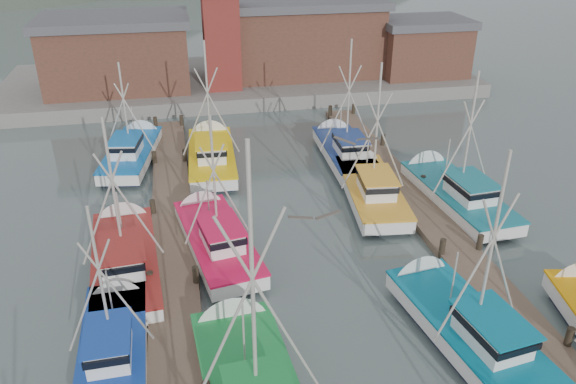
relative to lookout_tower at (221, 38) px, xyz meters
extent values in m
plane|color=#51615E|center=(2.00, -33.00, -5.55)|extent=(260.00, 260.00, 0.00)
cube|color=brown|center=(-5.00, -29.00, -5.35)|extent=(2.20, 46.00, 0.40)
cylinder|color=black|center=(-6.00, -28.00, -5.10)|extent=(0.30, 0.30, 1.50)
cylinder|color=black|center=(-6.00, -21.00, -5.10)|extent=(0.30, 0.30, 1.50)
cylinder|color=black|center=(-6.00, -14.00, -5.10)|extent=(0.30, 0.30, 1.50)
cylinder|color=black|center=(-6.00, -7.00, -5.10)|extent=(0.30, 0.30, 1.50)
cylinder|color=black|center=(-4.00, -28.00, -5.10)|extent=(0.30, 0.30, 1.50)
cylinder|color=black|center=(-4.00, -21.00, -5.10)|extent=(0.30, 0.30, 1.50)
cylinder|color=black|center=(-4.00, -14.00, -5.10)|extent=(0.30, 0.30, 1.50)
cylinder|color=black|center=(-4.00, -7.00, -5.10)|extent=(0.30, 0.30, 1.50)
cube|color=brown|center=(9.00, -29.00, -5.35)|extent=(2.20, 46.00, 0.40)
cylinder|color=black|center=(8.00, -35.00, -5.10)|extent=(0.30, 0.30, 1.50)
cylinder|color=black|center=(8.00, -28.00, -5.10)|extent=(0.30, 0.30, 1.50)
cylinder|color=black|center=(8.00, -21.00, -5.10)|extent=(0.30, 0.30, 1.50)
cylinder|color=black|center=(8.00, -14.00, -5.10)|extent=(0.30, 0.30, 1.50)
cylinder|color=black|center=(8.00, -7.00, -5.10)|extent=(0.30, 0.30, 1.50)
cylinder|color=black|center=(10.00, -35.00, -5.10)|extent=(0.30, 0.30, 1.50)
cylinder|color=black|center=(10.00, -28.00, -5.10)|extent=(0.30, 0.30, 1.50)
cylinder|color=black|center=(10.00, -21.00, -5.10)|extent=(0.30, 0.30, 1.50)
cylinder|color=black|center=(10.00, -14.00, -5.10)|extent=(0.30, 0.30, 1.50)
cylinder|color=black|center=(10.00, -7.00, -5.10)|extent=(0.30, 0.30, 1.50)
cube|color=gray|center=(2.00, 4.00, -4.95)|extent=(44.00, 16.00, 1.20)
cube|color=brown|center=(-9.00, 2.00, -1.60)|extent=(12.00, 8.00, 5.50)
cube|color=#525156|center=(-9.00, 2.00, 1.50)|extent=(12.72, 8.48, 0.70)
cube|color=brown|center=(8.00, 4.00, -1.25)|extent=(14.00, 9.00, 6.20)
cube|color=#525156|center=(8.00, 4.00, 2.20)|extent=(14.84, 9.54, 0.70)
cube|color=brown|center=(19.00, 1.00, -2.10)|extent=(8.00, 6.00, 4.50)
cube|color=#525156|center=(19.00, 1.00, 0.50)|extent=(8.48, 6.36, 0.70)
cube|color=maroon|center=(0.00, 0.00, -0.35)|extent=(3.00, 3.00, 8.00)
cone|color=white|center=(-2.77, -31.10, -5.00)|extent=(3.04, 1.32, 2.97)
cylinder|color=beige|center=(-2.41, -36.03, 0.18)|extent=(0.14, 0.14, 9.26)
cylinder|color=beige|center=(-3.01, -36.07, -0.91)|extent=(3.29, 0.34, 7.23)
cylinder|color=beige|center=(-1.80, -35.99, -0.91)|extent=(3.29, 0.34, 7.23)
cylinder|color=beige|center=(-2.55, -34.13, -3.25)|extent=(0.08, 0.08, 2.65)
cube|color=#101735|center=(6.43, -33.99, -5.50)|extent=(3.55, 7.95, 0.70)
cube|color=white|center=(6.43, -33.99, -4.85)|extent=(4.04, 9.03, 0.80)
cube|color=#046C89|center=(6.43, -33.99, -4.47)|extent=(4.14, 9.13, 0.10)
cone|color=white|center=(5.82, -29.67, -5.00)|extent=(2.85, 1.47, 2.73)
cube|color=white|center=(6.58, -35.02, -3.90)|extent=(2.11, 2.84, 1.10)
cube|color=black|center=(6.58, -35.02, -3.67)|extent=(2.26, 3.11, 0.28)
cube|color=#046C89|center=(6.58, -35.02, -3.31)|extent=(2.40, 3.30, 0.07)
cylinder|color=beige|center=(6.46, -34.16, -0.72)|extent=(0.14, 0.14, 7.46)
cylinder|color=beige|center=(5.91, -34.24, -1.60)|extent=(2.65, 0.47, 5.83)
cylinder|color=beige|center=(7.01, -34.08, -1.60)|extent=(2.65, 0.47, 5.83)
cylinder|color=beige|center=(6.21, -32.43, -3.25)|extent=(0.08, 0.08, 2.43)
cube|color=#101735|center=(-7.30, -32.12, -5.50)|extent=(2.23, 6.43, 0.70)
cube|color=white|center=(-7.30, -32.12, -4.85)|extent=(2.54, 7.31, 0.80)
cube|color=#133C9F|center=(-7.30, -32.12, -4.47)|extent=(2.61, 7.38, 0.10)
cone|color=white|center=(-7.39, -28.50, -5.00)|extent=(2.29, 1.16, 2.26)
cube|color=white|center=(-7.28, -32.99, -3.90)|extent=(1.51, 2.21, 1.10)
cube|color=black|center=(-7.28, -32.99, -3.67)|extent=(1.61, 2.43, 0.28)
cube|color=#133C9F|center=(-7.28, -32.99, -3.31)|extent=(1.71, 2.58, 0.07)
cylinder|color=beige|center=(-7.30, -32.27, -1.54)|extent=(0.11, 0.11, 5.83)
cylinder|color=beige|center=(-7.79, -32.28, -2.22)|extent=(2.09, 0.13, 4.56)
cylinder|color=beige|center=(-6.80, -32.26, -2.22)|extent=(2.09, 0.13, 4.56)
cylinder|color=beige|center=(-7.33, -30.82, -3.25)|extent=(0.06, 0.06, 2.17)
cone|color=white|center=(12.81, -31.47, -5.00)|extent=(2.91, 1.60, 2.75)
cube|color=#101735|center=(-2.79, -25.26, -5.50)|extent=(3.56, 7.57, 0.70)
cube|color=white|center=(-2.79, -25.26, -4.85)|extent=(4.04, 8.60, 0.80)
cube|color=#E50F44|center=(-2.79, -25.26, -4.47)|extent=(4.14, 8.69, 0.10)
cone|color=white|center=(-3.48, -21.18, -5.00)|extent=(2.73, 1.52, 2.58)
cube|color=white|center=(-2.62, -26.23, -3.90)|extent=(2.06, 2.72, 1.10)
cube|color=black|center=(-2.62, -26.23, -3.67)|extent=(2.21, 2.99, 0.28)
cube|color=#E50F44|center=(-2.62, -26.23, -3.31)|extent=(2.34, 3.17, 0.07)
cylinder|color=beige|center=(-2.76, -25.42, -1.30)|extent=(0.13, 0.13, 6.30)
cylinder|color=beige|center=(-3.28, -25.51, -2.04)|extent=(2.24, 0.47, 4.93)
cylinder|color=beige|center=(-2.24, -25.33, -2.04)|extent=(2.24, 0.47, 4.93)
cylinder|color=beige|center=(-3.04, -23.79, -3.25)|extent=(0.08, 0.08, 2.31)
cube|color=#101735|center=(6.61, -21.40, -5.50)|extent=(3.30, 7.84, 0.70)
cube|color=white|center=(6.61, -21.40, -4.85)|extent=(3.75, 8.91, 0.80)
cube|color=gold|center=(6.61, -21.40, -4.47)|extent=(3.85, 9.01, 0.10)
cone|color=white|center=(7.09, -17.10, -5.00)|extent=(2.81, 1.39, 2.70)
cube|color=white|center=(6.50, -22.43, -3.90)|extent=(2.02, 2.77, 1.10)
cube|color=black|center=(6.50, -22.43, -3.67)|extent=(2.16, 3.04, 0.28)
cube|color=gold|center=(6.50, -22.43, -3.31)|extent=(2.29, 3.23, 0.07)
cylinder|color=beige|center=(6.59, -21.57, -0.82)|extent=(0.13, 0.13, 7.26)
cylinder|color=beige|center=(6.04, -21.51, -1.67)|extent=(2.59, 0.38, 5.68)
cylinder|color=beige|center=(7.14, -21.63, -1.67)|extent=(2.59, 0.38, 5.68)
cylinder|color=beige|center=(6.78, -19.85, -3.25)|extent=(0.08, 0.08, 2.42)
cube|color=#101735|center=(-7.22, -26.21, -5.50)|extent=(3.13, 7.94, 0.70)
cube|color=white|center=(-7.22, -26.21, -4.85)|extent=(3.56, 9.03, 0.80)
cube|color=maroon|center=(-7.22, -26.21, -4.47)|extent=(3.65, 9.12, 0.10)
cone|color=white|center=(-7.57, -21.81, -5.00)|extent=(2.83, 1.31, 2.75)
cube|color=white|center=(-7.13, -27.27, -3.90)|extent=(1.98, 2.78, 1.10)
cube|color=black|center=(-7.13, -27.27, -3.67)|extent=(2.12, 3.05, 0.28)
cube|color=maroon|center=(-7.13, -27.27, -3.31)|extent=(2.25, 3.24, 0.07)
cylinder|color=beige|center=(-7.20, -26.39, -1.02)|extent=(0.14, 0.14, 6.86)
cylinder|color=beige|center=(-7.81, -26.44, -1.83)|extent=(2.46, 0.29, 5.37)
cylinder|color=beige|center=(-6.60, -26.34, -1.83)|extent=(2.46, 0.29, 5.37)
cylinder|color=beige|center=(-7.34, -24.63, -3.25)|extent=(0.08, 0.08, 2.65)
cube|color=#101735|center=(11.35, -22.93, -5.50)|extent=(3.16, 7.99, 0.70)
cube|color=white|center=(11.35, -22.93, -4.85)|extent=(3.60, 9.08, 0.80)
cube|color=#15707F|center=(11.35, -22.93, -4.47)|extent=(3.69, 9.18, 0.10)
cone|color=white|center=(11.01, -18.50, -5.00)|extent=(2.88, 1.31, 2.81)
cube|color=white|center=(11.43, -23.99, -3.90)|extent=(2.01, 2.80, 1.10)
cube|color=black|center=(11.43, -23.99, -3.67)|extent=(2.15, 3.07, 0.28)
cube|color=#15707F|center=(11.43, -23.99, -3.31)|extent=(2.28, 3.26, 0.07)
cylinder|color=beige|center=(11.36, -23.11, -0.97)|extent=(0.14, 0.14, 6.96)
cylinder|color=beige|center=(10.77, -23.15, -1.79)|extent=(2.50, 0.29, 5.44)
cylinder|color=beige|center=(11.96, -23.06, -1.79)|extent=(2.50, 0.29, 5.44)
cylinder|color=beige|center=(11.23, -21.34, -3.25)|extent=(0.08, 0.08, 2.60)
cube|color=#101735|center=(-2.24, -14.48, -5.50)|extent=(2.87, 7.88, 0.70)
cube|color=white|center=(-2.24, -14.48, -4.85)|extent=(3.26, 8.95, 0.80)
cube|color=yellow|center=(-2.24, -14.48, -4.47)|extent=(3.35, 9.05, 0.10)
cone|color=white|center=(-2.05, -10.07, -5.00)|extent=(2.81, 1.22, 2.76)
cube|color=white|center=(-2.29, -15.54, -3.90)|extent=(1.90, 2.73, 1.10)
cube|color=black|center=(-2.29, -15.54, -3.67)|extent=(2.02, 3.00, 0.28)
cube|color=yellow|center=(-2.29, -15.54, -3.31)|extent=(2.15, 3.18, 0.07)
cylinder|color=beige|center=(-2.25, -14.66, -0.77)|extent=(0.13, 0.13, 7.36)
cylinder|color=beige|center=(-2.82, -14.64, -1.64)|extent=(2.63, 0.21, 5.75)
cylinder|color=beige|center=(-1.69, -14.68, -1.64)|extent=(2.63, 0.21, 5.75)
cylinder|color=beige|center=(-2.17, -12.89, -3.25)|extent=(0.07, 0.07, 2.47)
cube|color=#101735|center=(6.76, -15.51, -5.50)|extent=(2.60, 7.44, 0.70)
cube|color=white|center=(6.76, -15.51, -4.85)|extent=(2.96, 8.46, 0.80)
cube|color=navy|center=(6.76, -15.51, -4.47)|extent=(3.04, 8.55, 0.10)
cone|color=white|center=(6.87, -11.32, -5.00)|extent=(2.65, 1.17, 2.62)
cube|color=white|center=(6.73, -16.52, -3.90)|extent=(1.76, 2.56, 1.10)
cube|color=black|center=(6.73, -16.52, -3.67)|extent=(1.88, 2.82, 0.28)
cube|color=navy|center=(6.73, -16.52, -3.31)|extent=(1.99, 2.99, 0.07)
cylinder|color=beige|center=(6.75, -15.68, -0.81)|extent=(0.12, 0.12, 7.28)
cylinder|color=beige|center=(6.21, -15.67, -1.66)|extent=(2.60, 0.16, 5.69)
cylinder|color=beige|center=(7.29, -15.69, -1.66)|extent=(2.60, 0.16, 5.69)
cylinder|color=beige|center=(6.80, -14.00, -3.25)|extent=(0.07, 0.07, 2.34)
cube|color=#101735|center=(-7.54, -12.85, -5.50)|extent=(3.55, 7.57, 0.70)
cube|color=white|center=(-7.54, -12.85, -4.85)|extent=(4.03, 8.61, 0.80)
cube|color=blue|center=(-7.54, -12.85, -4.47)|extent=(4.12, 8.70, 0.10)
cone|color=white|center=(-6.85, -8.78, -5.00)|extent=(2.73, 1.51, 2.58)
cube|color=white|center=(-7.70, -13.83, -3.90)|extent=(2.06, 2.73, 1.10)
cube|color=black|center=(-7.70, -13.83, -3.67)|extent=(2.20, 2.99, 0.28)
cube|color=blue|center=(-7.70, -13.83, -3.31)|extent=(2.34, 3.17, 0.07)
cylinder|color=beige|center=(-7.57, -13.02, -1.51)|extent=(0.14, 0.14, 5.89)
cylinder|color=beige|center=(-8.13, -12.92, -2.20)|extent=(2.11, 0.45, 4.61)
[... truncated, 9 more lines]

